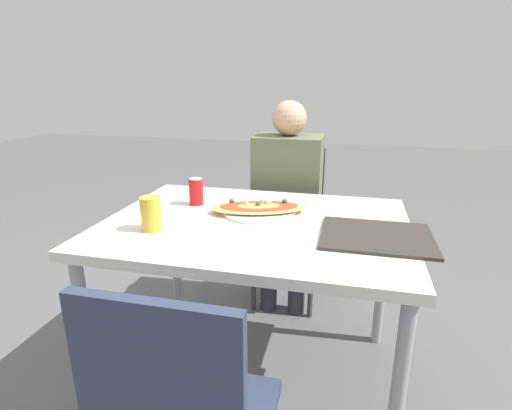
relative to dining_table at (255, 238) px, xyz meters
name	(u,v)px	position (x,y,z in m)	size (l,w,h in m)	color
ground_plane	(256,375)	(0.00, 0.00, -0.70)	(14.00, 14.00, 0.00)	#59595B
dining_table	(255,238)	(0.00, 0.00, 0.00)	(1.24, 0.92, 0.78)	silver
chair_far_seated	(290,217)	(0.03, 0.79, -0.18)	(0.40, 0.40, 0.94)	#2D3851
person_seated	(287,191)	(0.03, 0.68, 0.02)	(0.38, 0.29, 1.23)	#2D2D38
pizza_main	(259,209)	(-0.01, 0.11, 0.09)	(0.46, 0.32, 0.05)	white
soda_can	(196,192)	(-0.32, 0.16, 0.14)	(0.07, 0.07, 0.12)	red
drink_glass	(151,214)	(-0.37, -0.19, 0.14)	(0.08, 0.08, 0.13)	gold
serving_tray	(376,236)	(0.48, -0.07, 0.08)	(0.41, 0.33, 0.01)	#332D28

